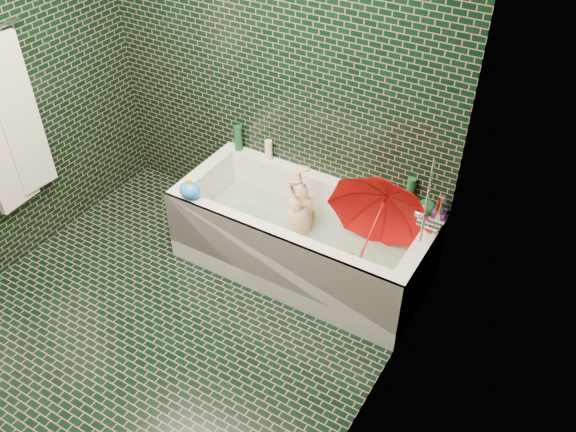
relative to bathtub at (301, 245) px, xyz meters
The scene contains 19 objects.
floor 1.12m from the bathtub, 114.07° to the right, with size 2.80×2.80×0.00m, color black.
wall_back 1.20m from the bathtub, 138.90° to the left, with size 2.80×2.80×0.00m, color black.
wall_right 1.68m from the bathtub, 49.85° to the right, with size 2.80×2.80×0.00m, color black.
bathtub is the anchor object (origin of this frame).
bath_mat 0.06m from the bathtub, 90.00° to the left, with size 1.35×0.47×0.01m, color #4BCA28.
water 0.09m from the bathtub, 90.00° to the left, with size 1.48×0.53×0.00m, color silver.
towel 2.03m from the bathtub, 155.50° to the right, with size 0.08×0.44×1.12m.
faucet 0.99m from the bathtub, ahead, with size 0.18×0.19×0.55m.
child 0.12m from the bathtub, 113.67° to the left, with size 0.32×0.21×0.87m, color #D8AC87.
umbrella 0.62m from the bathtub, ahead, with size 0.64×0.64×0.56m, color red.
soap_bottle_a 0.84m from the bathtub, 24.74° to the left, with size 0.09×0.09×0.24m, color white.
soap_bottle_b 0.92m from the bathtub, 20.83° to the left, with size 0.08×0.09×0.19m, color #4E1C6B.
soap_bottle_c 0.82m from the bathtub, 24.08° to the left, with size 0.15×0.15×0.19m, color #134521.
bottle_right_tall 0.82m from the bathtub, 31.40° to the left, with size 0.06×0.06×0.20m, color #134521.
bottle_right_pump 0.96m from the bathtub, 22.09° to the left, with size 0.05×0.05×0.17m, color silver.
bottle_left_tall 0.91m from the bathtub, 154.67° to the left, with size 0.06×0.06×0.19m, color #134521.
bottle_left_short 0.72m from the bathtub, 143.54° to the left, with size 0.05×0.05×0.15m, color white.
rubber_duck 0.73m from the bathtub, 30.70° to the left, with size 0.11×0.08×0.09m.
bath_toy 0.84m from the bathtub, 155.54° to the right, with size 0.18×0.17×0.14m.
Camera 1 is at (1.96, -1.70, 2.96)m, focal length 38.00 mm.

